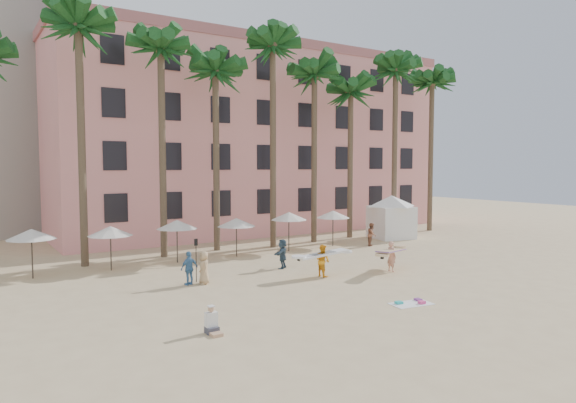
% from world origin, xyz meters
% --- Properties ---
extents(ground, '(120.00, 120.00, 0.00)m').
position_xyz_m(ground, '(0.00, 0.00, 0.00)').
color(ground, '#D1B789').
rests_on(ground, ground).
extents(pink_hotel, '(35.00, 14.00, 16.00)m').
position_xyz_m(pink_hotel, '(7.00, 26.00, 8.00)').
color(pink_hotel, pink).
rests_on(pink_hotel, ground).
extents(palm_row, '(44.40, 5.40, 16.30)m').
position_xyz_m(palm_row, '(0.51, 15.00, 12.97)').
color(palm_row, brown).
rests_on(palm_row, ground).
extents(umbrella_row, '(22.50, 2.70, 2.73)m').
position_xyz_m(umbrella_row, '(-3.00, 12.50, 2.33)').
color(umbrella_row, '#332B23').
rests_on(umbrella_row, ground).
extents(cabana, '(5.30, 5.30, 3.50)m').
position_xyz_m(cabana, '(13.53, 13.27, 2.07)').
color(cabana, white).
rests_on(cabana, ground).
extents(beach_towel, '(1.93, 1.26, 0.14)m').
position_xyz_m(beach_towel, '(0.12, -1.82, 0.03)').
color(beach_towel, white).
rests_on(beach_towel, ground).
extents(carrier_yellow, '(3.26, 2.25, 1.71)m').
position_xyz_m(carrier_yellow, '(4.15, 3.58, 0.98)').
color(carrier_yellow, tan).
rests_on(carrier_yellow, ground).
extents(carrier_white, '(3.08, 0.89, 1.73)m').
position_xyz_m(carrier_white, '(0.14, 4.64, 0.93)').
color(carrier_white, '#FFA51A').
rests_on(carrier_white, ground).
extents(beachgoers, '(17.12, 5.53, 1.71)m').
position_xyz_m(beachgoers, '(-0.21, 8.08, 0.85)').
color(beachgoers, '#95593E').
rests_on(beachgoers, ground).
extents(paddle, '(0.18, 0.04, 2.23)m').
position_xyz_m(paddle, '(-6.08, 7.05, 1.41)').
color(paddle, black).
rests_on(paddle, ground).
extents(seated_man, '(0.43, 0.76, 0.98)m').
position_xyz_m(seated_man, '(-8.74, -0.77, 0.34)').
color(seated_man, '#3F3F4C').
rests_on(seated_man, ground).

